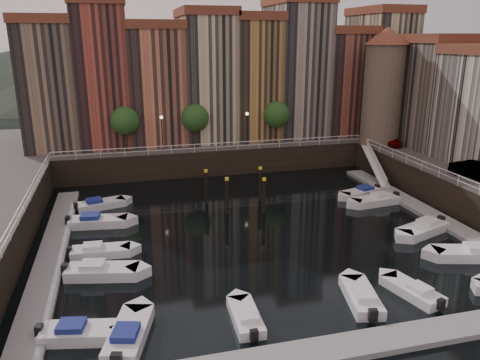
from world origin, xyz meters
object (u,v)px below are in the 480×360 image
object	(u,v)px
gangway	(375,164)
boat_left_1	(101,271)
car_a	(391,141)
corner_tower	(383,85)
mooring_pilings	(239,191)
boat_left_2	(100,251)
boat_left_0	(81,333)
car_b	(475,172)

from	to	relation	value
gangway	boat_left_1	world-z (taller)	gangway
gangway	car_a	distance (m)	5.23
corner_tower	mooring_pilings	size ratio (longest dim) A/B	2.42
boat_left_1	car_a	world-z (taller)	car_a
mooring_pilings	car_a	world-z (taller)	car_a
corner_tower	boat_left_2	size ratio (longest dim) A/B	3.00
corner_tower	gangway	size ratio (longest dim) A/B	1.66
corner_tower	gangway	distance (m)	9.86
boat_left_0	car_b	world-z (taller)	car_b
boat_left_2	boat_left_1	bearing A→B (deg)	-83.21
corner_tower	boat_left_0	world-z (taller)	corner_tower
boat_left_2	car_b	size ratio (longest dim) A/B	1.00
corner_tower	boat_left_0	size ratio (longest dim) A/B	2.86
car_b	boat_left_0	bearing A→B (deg)	-176.96
boat_left_0	boat_left_1	xyz separation A→B (m)	(0.86, 6.85, 0.03)
gangway	car_b	size ratio (longest dim) A/B	1.81
gangway	boat_left_1	size ratio (longest dim) A/B	1.59
mooring_pilings	car_a	xyz separation A→B (m)	(20.96, 8.19, 2.02)
mooring_pilings	boat_left_0	bearing A→B (deg)	-127.28
boat_left_0	boat_left_2	xyz separation A→B (m)	(0.69, 10.22, -0.01)
car_b	mooring_pilings	bearing A→B (deg)	148.41
boat_left_1	boat_left_2	bearing A→B (deg)	105.50
corner_tower	car_b	xyz separation A→B (m)	(0.79, -15.53, -6.44)
corner_tower	car_b	bearing A→B (deg)	-87.07
boat_left_0	car_a	world-z (taller)	car_a
boat_left_0	boat_left_2	distance (m)	10.24
gangway	mooring_pilings	distance (m)	17.92
corner_tower	mooring_pilings	distance (m)	23.83
boat_left_0	car_a	bearing A→B (deg)	48.75
boat_left_0	boat_left_1	bearing A→B (deg)	94.76
car_b	boat_left_2	bearing A→B (deg)	166.66
mooring_pilings	car_b	bearing A→B (deg)	-16.08
gangway	boat_left_2	xyz separation A→B (m)	(-29.86, -12.30, -1.57)
mooring_pilings	boat_left_1	bearing A→B (deg)	-139.48
gangway	car_b	xyz separation A→B (m)	(3.69, -11.03, 1.84)
mooring_pilings	corner_tower	bearing A→B (deg)	25.29
boat_left_2	car_a	world-z (taller)	car_a
boat_left_2	car_a	xyz separation A→B (m)	(33.61, 15.49, 3.32)
boat_left_0	car_a	xyz separation A→B (m)	(34.30, 25.71, 3.30)
boat_left_0	boat_left_1	size ratio (longest dim) A/B	0.92
corner_tower	boat_left_0	bearing A→B (deg)	-141.07
car_a	car_b	distance (m)	14.22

